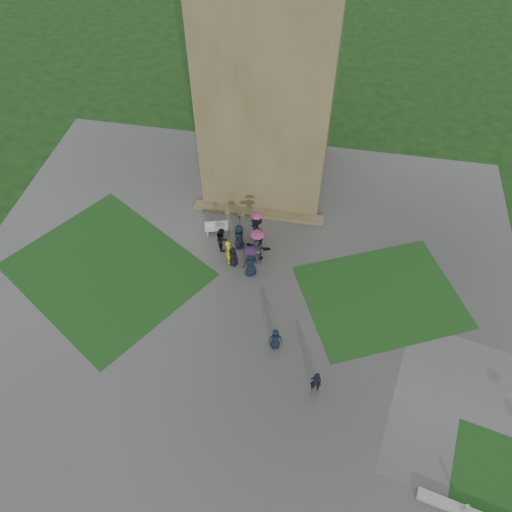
% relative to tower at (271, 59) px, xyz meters
% --- Properties ---
extents(ground, '(120.00, 120.00, 0.00)m').
position_rel_tower_xyz_m(ground, '(0.00, -15.00, -9.00)').
color(ground, black).
extents(plaza, '(34.00, 34.00, 0.02)m').
position_rel_tower_xyz_m(plaza, '(0.00, -13.00, -8.99)').
color(plaza, '#3A3A38').
rests_on(plaza, ground).
extents(lawn_inset_left, '(14.10, 13.46, 0.01)m').
position_rel_tower_xyz_m(lawn_inset_left, '(-8.50, -11.00, -8.97)').
color(lawn_inset_left, '#133612').
rests_on(lawn_inset_left, plaza).
extents(lawn_inset_right, '(11.12, 10.15, 0.01)m').
position_rel_tower_xyz_m(lawn_inset_right, '(8.50, -10.00, -8.97)').
color(lawn_inset_right, '#133612').
rests_on(lawn_inset_right, plaza).
extents(tower, '(8.00, 8.00, 18.00)m').
position_rel_tower_xyz_m(tower, '(0.00, 0.00, 0.00)').
color(tower, brown).
rests_on(tower, ground).
extents(tower_plinth, '(9.00, 0.80, 0.22)m').
position_rel_tower_xyz_m(tower_plinth, '(0.00, -4.40, -8.87)').
color(tower_plinth, brown).
rests_on(tower_plinth, plaza).
extents(bench, '(1.62, 0.87, 0.90)m').
position_rel_tower_xyz_m(bench, '(-2.40, -6.62, -8.52)').
color(bench, '#B9B9B4').
rests_on(bench, plaza).
extents(visitor_cluster, '(3.64, 4.11, 2.55)m').
position_rel_tower_xyz_m(visitor_cluster, '(-0.04, -8.01, -7.87)').
color(visitor_cluster, black).
rests_on(visitor_cluster, plaza).
extents(pedestrian_mid, '(0.86, 0.69, 1.52)m').
position_rel_tower_xyz_m(pedestrian_mid, '(2.75, -14.46, -8.22)').
color(pedestrian_mid, black).
rests_on(pedestrian_mid, plaza).
extents(pedestrian_near, '(0.61, 0.44, 1.59)m').
position_rel_tower_xyz_m(pedestrian_near, '(5.18, -16.59, -8.18)').
color(pedestrian_near, black).
rests_on(pedestrian_near, plaza).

